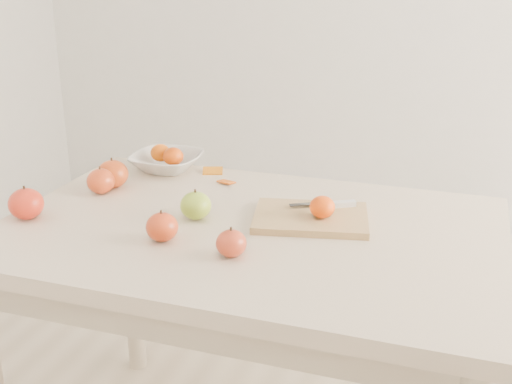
% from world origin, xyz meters
% --- Properties ---
extents(table, '(1.20, 0.80, 0.75)m').
position_xyz_m(table, '(0.00, 0.00, 0.65)').
color(table, beige).
rests_on(table, ground).
extents(cutting_board, '(0.31, 0.26, 0.02)m').
position_xyz_m(cutting_board, '(0.13, 0.08, 0.76)').
color(cutting_board, tan).
rests_on(cutting_board, table).
extents(board_tangerine, '(0.06, 0.06, 0.05)m').
position_xyz_m(board_tangerine, '(0.16, 0.07, 0.80)').
color(board_tangerine, '#CA3B07').
rests_on(board_tangerine, cutting_board).
extents(fruit_bowl, '(0.21, 0.21, 0.05)m').
position_xyz_m(fruit_bowl, '(-0.38, 0.33, 0.78)').
color(fruit_bowl, silver).
rests_on(fruit_bowl, table).
extents(bowl_tangerine_near, '(0.06, 0.06, 0.05)m').
position_xyz_m(bowl_tangerine_near, '(-0.41, 0.34, 0.80)').
color(bowl_tangerine_near, '#CE4707').
rests_on(bowl_tangerine_near, fruit_bowl).
extents(bowl_tangerine_far, '(0.06, 0.06, 0.05)m').
position_xyz_m(bowl_tangerine_far, '(-0.35, 0.31, 0.80)').
color(bowl_tangerine_far, '#CA4207').
rests_on(bowl_tangerine_far, fruit_bowl).
extents(orange_peel_a, '(0.07, 0.06, 0.01)m').
position_xyz_m(orange_peel_a, '(-0.24, 0.35, 0.75)').
color(orange_peel_a, '#CA6C0E').
rests_on(orange_peel_a, table).
extents(orange_peel_b, '(0.05, 0.05, 0.01)m').
position_xyz_m(orange_peel_b, '(-0.17, 0.27, 0.75)').
color(orange_peel_b, '#D5570F').
rests_on(orange_peel_b, table).
extents(paring_knife, '(0.16, 0.08, 0.01)m').
position_xyz_m(paring_knife, '(0.18, 0.15, 0.78)').
color(paring_knife, silver).
rests_on(paring_knife, cutting_board).
extents(apple_green, '(0.08, 0.08, 0.07)m').
position_xyz_m(apple_green, '(-0.14, 0.00, 0.79)').
color(apple_green, '#5C9618').
rests_on(apple_green, table).
extents(apple_red_a, '(0.09, 0.09, 0.08)m').
position_xyz_m(apple_red_a, '(-0.46, 0.14, 0.79)').
color(apple_red_a, maroon).
rests_on(apple_red_a, table).
extents(apple_red_c, '(0.07, 0.07, 0.07)m').
position_xyz_m(apple_red_c, '(-0.16, -0.14, 0.78)').
color(apple_red_c, maroon).
rests_on(apple_red_c, table).
extents(apple_red_d, '(0.09, 0.09, 0.08)m').
position_xyz_m(apple_red_d, '(-0.54, -0.13, 0.79)').
color(apple_red_d, '#A0080E').
rests_on(apple_red_d, table).
extents(apple_red_b, '(0.08, 0.08, 0.07)m').
position_xyz_m(apple_red_b, '(-0.46, 0.09, 0.78)').
color(apple_red_b, '#A31415').
rests_on(apple_red_b, table).
extents(apple_red_e, '(0.07, 0.07, 0.06)m').
position_xyz_m(apple_red_e, '(0.02, -0.17, 0.78)').
color(apple_red_e, maroon).
rests_on(apple_red_e, table).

